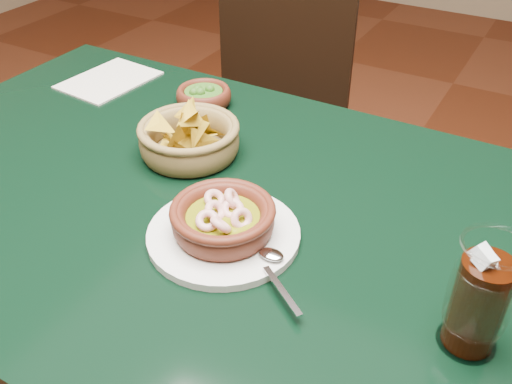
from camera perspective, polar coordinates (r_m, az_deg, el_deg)
The scene contains 8 objects.
dining_table at distance 1.00m, azimuth -6.46°, elevation -4.52°, with size 1.20×0.80×0.75m.
dining_chair at distance 1.68m, azimuth 1.72°, elevation 7.35°, with size 0.49×0.49×0.90m.
shrimp_plate at distance 0.82m, azimuth -3.28°, elevation -3.07°, with size 0.28×0.22×0.07m.
chip_basket at distance 1.01m, azimuth -6.70°, elevation 5.30°, with size 0.21×0.21×0.12m.
guacamole_ramekin at distance 1.19m, azimuth -5.26°, elevation 9.55°, with size 0.13×0.13×0.04m.
cola_drink at distance 0.69m, azimuth 21.49°, elevation -9.78°, with size 0.15×0.15×0.17m.
glass_ashtray at distance 1.09m, azimuth -7.24°, elevation 6.35°, with size 0.12×0.12×0.03m.
paper_menu at distance 1.34m, azimuth -14.48°, elevation 10.78°, with size 0.17×0.21×0.00m.
Camera 1 is at (0.47, -0.60, 1.29)m, focal length 40.00 mm.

